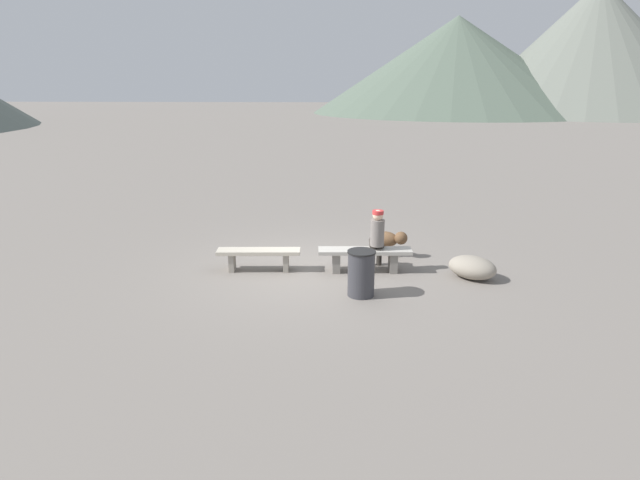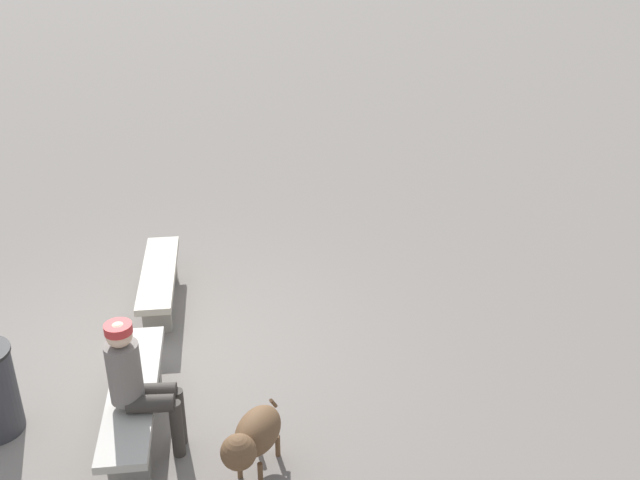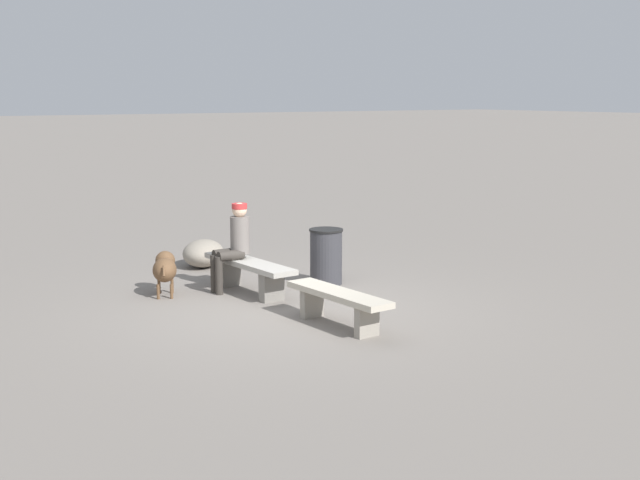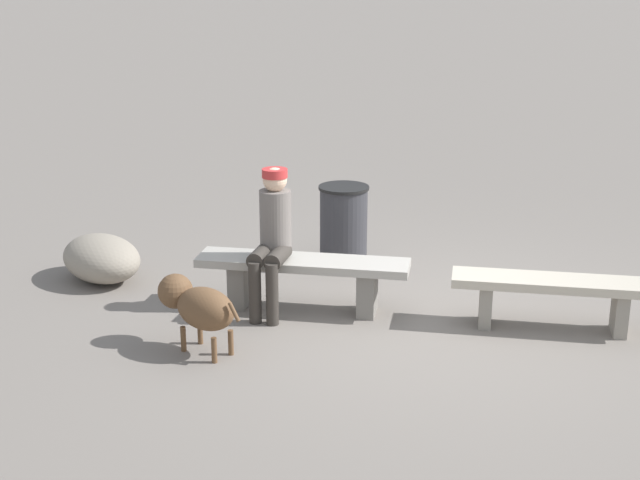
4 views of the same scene
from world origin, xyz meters
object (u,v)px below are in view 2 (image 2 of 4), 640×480
(seated_person, at_px, (138,380))
(dog, at_px, (253,437))
(bench_right, at_px, (134,400))
(bench_left, at_px, (159,279))

(seated_person, relative_size, dog, 1.63)
(dog, bearing_deg, seated_person, -85.67)
(bench_right, distance_m, dog, 1.21)
(bench_right, relative_size, seated_person, 1.48)
(bench_left, xyz_separation_m, seated_person, (2.41, 0.17, 0.41))
(dog, bearing_deg, bench_left, -133.18)
(bench_left, xyz_separation_m, dog, (2.77, 1.11, 0.05))
(bench_left, height_order, bench_right, bench_right)
(bench_right, distance_m, seated_person, 0.49)
(seated_person, bearing_deg, bench_right, -154.84)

